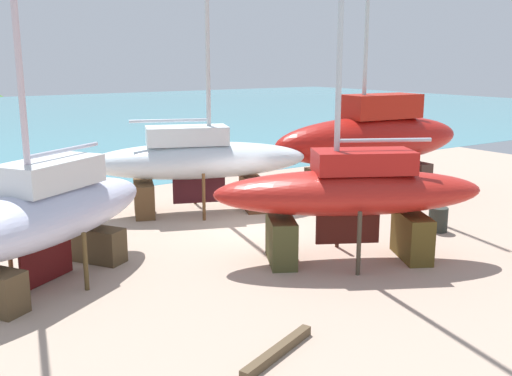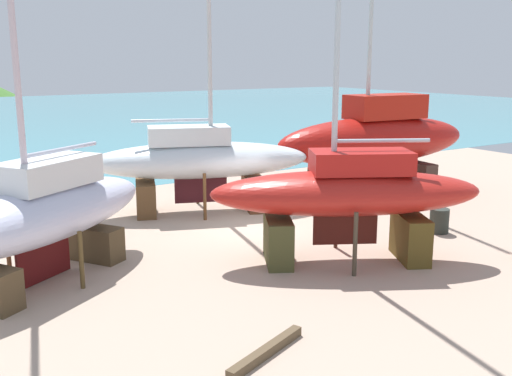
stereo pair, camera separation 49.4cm
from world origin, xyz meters
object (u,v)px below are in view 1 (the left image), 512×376
worker (75,182)px  barrel_blue_faded (438,219)px  sailboat_mid_port (350,193)px  sailboat_large_starboard (198,161)px  sailboat_small_center (372,138)px  sailboat_far_slipway (44,215)px

worker → barrel_blue_faded: bearing=-70.1°
sailboat_mid_port → worker: sailboat_mid_port is taller
sailboat_large_starboard → sailboat_small_center: 7.94m
sailboat_large_starboard → barrel_blue_faded: (5.43, -6.81, -1.56)m
sailboat_large_starboard → sailboat_mid_port: bearing=-61.8°
sailboat_mid_port → sailboat_far_slipway: size_ratio=1.12×
sailboat_small_center → worker: bearing=-19.6°
sailboat_large_starboard → sailboat_small_center: (7.85, -1.17, 0.39)m
sailboat_small_center → sailboat_large_starboard: bearing=-3.2°
barrel_blue_faded → sailboat_small_center: bearing=66.8°
sailboat_large_starboard → worker: sailboat_large_starboard is taller
worker → barrel_blue_faded: worker is taller
sailboat_mid_port → sailboat_far_slipway: (-7.65, 3.06, -0.17)m
sailboat_mid_port → barrel_blue_faded: (4.51, 0.47, -1.57)m
sailboat_far_slipway → barrel_blue_faded: bearing=135.5°
sailboat_far_slipway → barrel_blue_faded: 12.51m
sailboat_mid_port → sailboat_small_center: bearing=-110.2°
sailboat_large_starboard → barrel_blue_faded: sailboat_large_starboard is taller
sailboat_far_slipway → worker: sailboat_far_slipway is taller
sailboat_mid_port → sailboat_far_slipway: 8.24m
sailboat_mid_port → worker: (-4.33, 11.34, -1.14)m
sailboat_small_center → sailboat_far_slipway: bearing=17.1°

